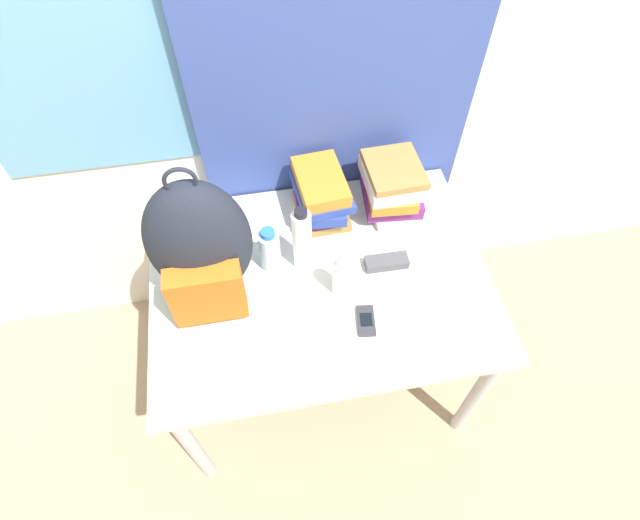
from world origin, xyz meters
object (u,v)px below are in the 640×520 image
(book_stack_center, at_px, (391,186))
(sunscreen_bottle, at_px, (341,277))
(water_bottle, at_px, (270,250))
(cell_phone, at_px, (366,321))
(book_stack_left, at_px, (321,196))
(sports_bottle, at_px, (302,240))
(backpack, at_px, (200,247))
(sunglasses_case, at_px, (386,262))

(book_stack_center, height_order, sunscreen_bottle, book_stack_center)
(water_bottle, relative_size, sunscreen_bottle, 1.06)
(sunscreen_bottle, xyz_separation_m, cell_phone, (0.06, -0.13, -0.07))
(book_stack_left, relative_size, sports_bottle, 0.96)
(backpack, bearing_deg, sports_bottle, 9.19)
(sports_bottle, distance_m, cell_phone, 0.34)
(book_stack_left, relative_size, book_stack_center, 0.93)
(book_stack_center, relative_size, sports_bottle, 1.03)
(sunglasses_case, bearing_deg, sports_bottle, 167.93)
(book_stack_left, height_order, sunglasses_case, book_stack_left)
(sunglasses_case, bearing_deg, water_bottle, 169.48)
(cell_phone, bearing_deg, sports_bottle, 121.13)
(sports_bottle, height_order, sunglasses_case, sports_bottle)
(book_stack_center, height_order, water_bottle, book_stack_center)
(backpack, bearing_deg, book_stack_left, 32.44)
(water_bottle, distance_m, sunglasses_case, 0.41)
(backpack, height_order, sunscreen_bottle, backpack)
(book_stack_center, relative_size, cell_phone, 2.49)
(cell_phone, xyz_separation_m, sunglasses_case, (0.12, 0.21, 0.01))
(book_stack_left, height_order, book_stack_center, book_stack_center)
(book_stack_left, distance_m, book_stack_center, 0.26)
(sunscreen_bottle, bearing_deg, sports_bottle, 127.89)
(water_bottle, bearing_deg, sports_bottle, -6.44)
(backpack, bearing_deg, water_bottle, 17.06)
(sunglasses_case, bearing_deg, sunscreen_bottle, -157.69)
(book_stack_center, relative_size, sunglasses_case, 1.90)
(water_bottle, height_order, sports_bottle, sports_bottle)
(backpack, distance_m, sunglasses_case, 0.64)
(book_stack_center, height_order, cell_phone, book_stack_center)
(sports_bottle, height_order, cell_phone, sports_bottle)
(water_bottle, relative_size, cell_phone, 1.62)
(book_stack_left, height_order, cell_phone, book_stack_left)
(book_stack_left, distance_m, sports_bottle, 0.24)
(sports_bottle, bearing_deg, cell_phone, -58.87)
(book_stack_center, height_order, sunglasses_case, book_stack_center)
(book_stack_center, xyz_separation_m, sunscreen_bottle, (-0.26, -0.35, -0.02))
(water_bottle, bearing_deg, sunglasses_case, -10.52)
(backpack, distance_m, sports_bottle, 0.34)
(book_stack_left, xyz_separation_m, sunglasses_case, (0.18, -0.28, -0.08))
(backpack, relative_size, book_stack_left, 2.05)
(cell_phone, bearing_deg, book_stack_left, 96.94)
(book_stack_center, bearing_deg, sports_bottle, -149.89)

